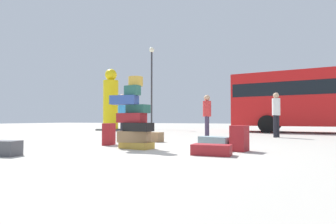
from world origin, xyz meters
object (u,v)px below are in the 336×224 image
(person_bearded_onlooker, at_px, (276,111))
(suitcase_brown_right_side, at_px, (153,137))
(suitcase_maroon_white_trunk, at_px, (239,138))
(yellow_dummy_statue, at_px, (111,103))
(person_passerby_in_red, at_px, (122,112))
(suitcase_charcoal_left_side, at_px, (5,148))
(suitcase_tower, at_px, (134,120))
(suitcase_maroon_foreground_near, at_px, (109,134))
(suitcase_maroon_foreground_far, at_px, (211,150))
(suitcase_slate_upright_blue, at_px, (215,143))
(person_tourist_with_camera, at_px, (207,112))
(lamp_post, at_px, (152,75))

(person_bearded_onlooker, bearing_deg, suitcase_brown_right_side, -17.39)
(suitcase_maroon_white_trunk, distance_m, yellow_dummy_statue, 12.40)
(person_passerby_in_red, height_order, yellow_dummy_statue, yellow_dummy_statue)
(suitcase_maroon_white_trunk, bearing_deg, person_bearded_onlooker, 93.98)
(suitcase_brown_right_side, relative_size, suitcase_charcoal_left_side, 1.13)
(suitcase_brown_right_side, xyz_separation_m, yellow_dummy_statue, (-6.24, 6.81, 1.58))
(person_bearded_onlooker, height_order, yellow_dummy_statue, yellow_dummy_statue)
(suitcase_charcoal_left_side, relative_size, suitcase_maroon_white_trunk, 1.00)
(suitcase_tower, distance_m, suitcase_brown_right_side, 2.08)
(yellow_dummy_statue, bearing_deg, person_passerby_in_red, -52.58)
(yellow_dummy_statue, bearing_deg, suitcase_maroon_foreground_near, -55.71)
(suitcase_tower, xyz_separation_m, suitcase_maroon_foreground_far, (1.97, -0.45, -0.57))
(suitcase_tower, relative_size, suitcase_maroon_foreground_far, 2.29)
(suitcase_tower, bearing_deg, yellow_dummy_statue, 127.33)
(suitcase_slate_upright_blue, bearing_deg, suitcase_maroon_foreground_near, -160.69)
(suitcase_slate_upright_blue, height_order, person_bearded_onlooker, person_bearded_onlooker)
(suitcase_maroon_foreground_far, xyz_separation_m, person_bearded_onlooker, (1.08, 6.03, 0.92))
(suitcase_maroon_foreground_far, relative_size, person_tourist_with_camera, 0.47)
(suitcase_maroon_white_trunk, relative_size, suitcase_maroon_foreground_near, 0.95)
(person_bearded_onlooker, bearing_deg, suitcase_maroon_foreground_far, 16.52)
(person_passerby_in_red, bearing_deg, suitcase_slate_upright_blue, 27.63)
(yellow_dummy_statue, bearing_deg, person_bearded_onlooker, -18.13)
(suitcase_maroon_foreground_near, relative_size, suitcase_slate_upright_blue, 0.82)
(person_bearded_onlooker, bearing_deg, yellow_dummy_statue, -81.43)
(suitcase_maroon_foreground_far, height_order, lamp_post, lamp_post)
(suitcase_brown_right_side, xyz_separation_m, person_tourist_with_camera, (1.19, 2.04, 0.79))
(suitcase_maroon_white_trunk, height_order, person_bearded_onlooker, person_bearded_onlooker)
(suitcase_maroon_foreground_far, distance_m, person_tourist_with_camera, 4.70)
(suitcase_maroon_foreground_near, bearing_deg, suitcase_brown_right_side, 55.09)
(person_passerby_in_red, distance_m, lamp_post, 10.43)
(suitcase_slate_upright_blue, distance_m, yellow_dummy_statue, 11.94)
(suitcase_tower, relative_size, suitcase_slate_upright_blue, 2.37)
(suitcase_maroon_foreground_far, bearing_deg, suitcase_slate_upright_blue, 97.83)
(suitcase_brown_right_side, bearing_deg, yellow_dummy_statue, 145.04)
(person_passerby_in_red, bearing_deg, suitcase_brown_right_side, 34.58)
(suitcase_charcoal_left_side, bearing_deg, suitcase_maroon_white_trunk, 22.71)
(yellow_dummy_statue, bearing_deg, suitcase_charcoal_left_side, -64.92)
(suitcase_charcoal_left_side, height_order, suitcase_maroon_foreground_near, suitcase_maroon_foreground_near)
(person_passerby_in_red, bearing_deg, suitcase_maroon_foreground_near, -11.48)
(suitcase_slate_upright_blue, height_order, person_tourist_with_camera, person_tourist_with_camera)
(suitcase_maroon_foreground_far, xyz_separation_m, suitcase_maroon_white_trunk, (0.40, 0.89, 0.17))
(suitcase_slate_upright_blue, bearing_deg, person_tourist_with_camera, 126.38)
(suitcase_charcoal_left_side, height_order, yellow_dummy_statue, yellow_dummy_statue)
(person_bearded_onlooker, height_order, person_tourist_with_camera, person_bearded_onlooker)
(suitcase_brown_right_side, bearing_deg, suitcase_maroon_white_trunk, -15.80)
(suitcase_brown_right_side, height_order, suitcase_maroon_white_trunk, suitcase_maroon_white_trunk)
(suitcase_maroon_white_trunk, bearing_deg, suitcase_brown_right_side, 163.16)
(suitcase_maroon_foreground_near, distance_m, yellow_dummy_statue, 10.07)
(suitcase_slate_upright_blue, xyz_separation_m, yellow_dummy_statue, (-8.50, 8.23, 1.58))
(suitcase_brown_right_side, bearing_deg, suitcase_charcoal_left_side, -93.87)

